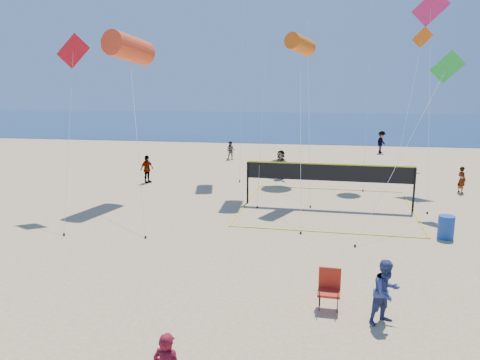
# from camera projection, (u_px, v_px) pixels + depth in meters

# --- Properties ---
(ground) EXTENTS (120.00, 120.00, 0.00)m
(ground) POSITION_uv_depth(u_px,v_px,m) (255.00, 349.00, 11.02)
(ground) COLOR tan
(ground) RESTS_ON ground
(ocean) EXTENTS (140.00, 50.00, 0.03)m
(ocean) POSITION_uv_depth(u_px,v_px,m) (308.00, 123.00, 70.88)
(ocean) COLOR navy
(ocean) RESTS_ON ground
(bystander_a) EXTENTS (1.06, 1.01, 1.72)m
(bystander_a) POSITION_uv_depth(u_px,v_px,m) (386.00, 292.00, 12.05)
(bystander_a) COLOR navy
(bystander_a) RESTS_ON ground
(far_person_0) EXTENTS (0.83, 1.09, 1.73)m
(far_person_0) POSITION_uv_depth(u_px,v_px,m) (147.00, 169.00, 28.95)
(far_person_0) COLOR gray
(far_person_0) RESTS_ON ground
(far_person_1) EXTENTS (1.65, 1.58, 1.87)m
(far_person_1) POSITION_uv_depth(u_px,v_px,m) (280.00, 164.00, 30.18)
(far_person_1) COLOR gray
(far_person_1) RESTS_ON ground
(far_person_2) EXTENTS (0.57, 0.65, 1.51)m
(far_person_2) POSITION_uv_depth(u_px,v_px,m) (462.00, 180.00, 26.34)
(far_person_2) COLOR gray
(far_person_2) RESTS_ON ground
(far_person_3) EXTENTS (0.76, 0.61, 1.48)m
(far_person_3) POSITION_uv_depth(u_px,v_px,m) (231.00, 151.00, 37.63)
(far_person_3) COLOR gray
(far_person_3) RESTS_ON ground
(far_person_4) EXTENTS (1.27, 1.44, 1.94)m
(far_person_4) POSITION_uv_depth(u_px,v_px,m) (381.00, 142.00, 40.97)
(far_person_4) COLOR gray
(far_person_4) RESTS_ON ground
(camp_chair) EXTENTS (0.64, 0.78, 1.26)m
(camp_chair) POSITION_uv_depth(u_px,v_px,m) (329.00, 286.00, 12.89)
(camp_chair) COLOR #AD2313
(camp_chair) RESTS_ON ground
(trash_barrel) EXTENTS (0.78, 0.78, 0.94)m
(trash_barrel) POSITION_uv_depth(u_px,v_px,m) (446.00, 227.00, 18.68)
(trash_barrel) COLOR #173E98
(trash_barrel) RESTS_ON ground
(volleyball_net) EXTENTS (8.64, 8.50, 2.23)m
(volleyball_net) POSITION_uv_depth(u_px,v_px,m) (328.00, 178.00, 23.13)
(volleyball_net) COLOR black
(volleyball_net) RESTS_ON ground
(kite_0) EXTENTS (4.06, 8.34, 8.70)m
(kite_0) POSITION_uv_depth(u_px,v_px,m) (129.00, 48.00, 24.08)
(kite_0) COLOR #E5411C
(kite_0) RESTS_ON ground
(kite_2) EXTENTS (1.61, 7.35, 8.58)m
(kite_2) POSITION_uv_depth(u_px,v_px,m) (300.00, 45.00, 23.73)
(kite_2) COLOR #D5580F
(kite_2) RESTS_ON ground
(kite_3) EXTENTS (2.17, 4.39, 8.39)m
(kite_3) POSITION_uv_depth(u_px,v_px,m) (73.00, 59.00, 21.70)
(kite_3) COLOR red
(kite_3) RESTS_ON ground
(kite_4) EXTENTS (5.16, 6.75, 7.63)m
(kite_4) POSITION_uv_depth(u_px,v_px,m) (443.00, 76.00, 21.66)
(kite_4) COLOR green
(kite_4) RESTS_ON ground
(kite_5) EXTENTS (2.09, 7.65, 11.42)m
(kite_5) POSITION_uv_depth(u_px,v_px,m) (431.00, 15.00, 26.89)
(kite_5) COLOR #D02261
(kite_5) RESTS_ON ground
(kite_9) EXTENTS (3.39, 8.33, 10.13)m
(kite_9) POSITION_uv_depth(u_px,v_px,m) (421.00, 46.00, 33.92)
(kite_9) COLOR #D5580F
(kite_9) RESTS_ON ground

